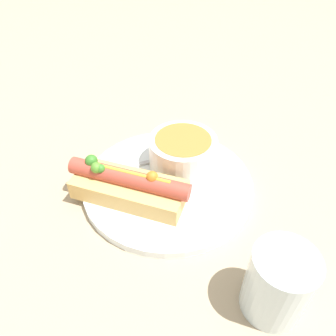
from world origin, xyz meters
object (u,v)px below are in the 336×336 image
Objects in this scene: soup_bowl at (183,151)px; drinking_glass at (278,284)px; hot_dog at (128,186)px; spoon at (169,156)px.

soup_bowl is 0.24m from drinking_glass.
drinking_glass reaches higher than hot_dog.
hot_dog is 1.94× the size of drinking_glass.
hot_dog is 0.23m from drinking_glass.
hot_dog is at bearing -175.32° from drinking_glass.
spoon is at bearing 162.13° from drinking_glass.
drinking_glass is at bearing -21.08° from soup_bowl.
drinking_glass reaches higher than soup_bowl.
hot_dog reaches higher than soup_bowl.
spoon is (-0.03, -0.01, -0.02)m from soup_bowl.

